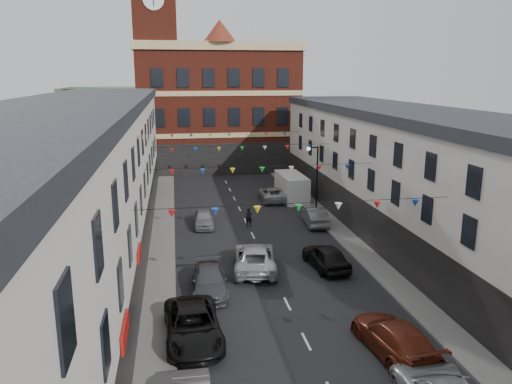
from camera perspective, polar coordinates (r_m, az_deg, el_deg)
ground at (r=31.51m, az=1.95°, el=-9.51°), size 160.00×160.00×0.00m
pavement_left at (r=32.81m, az=-10.79°, el=-8.66°), size 1.80×64.00×0.15m
pavement_right at (r=35.15m, az=12.49°, el=-7.23°), size 1.80×64.00×0.15m
terrace_left at (r=30.85m, az=-20.35°, el=-0.40°), size 8.40×56.00×10.70m
terrace_right at (r=35.07m, az=20.92°, el=0.29°), size 8.40×56.00×9.70m
civic_building at (r=66.79m, az=-4.45°, el=9.76°), size 20.60×13.30×18.50m
clock_tower at (r=63.54m, az=-11.33°, el=15.51°), size 5.60×5.60×30.00m
distant_hill at (r=90.77m, az=-8.30°, el=8.61°), size 40.00×14.00×10.00m
street_lamp at (r=44.99m, az=6.71°, el=2.57°), size 1.10×0.36×6.00m
car_left_c at (r=24.31m, az=-7.22°, el=-14.88°), size 2.79×5.66×1.55m
car_left_d at (r=29.10m, az=-5.35°, el=-10.07°), size 2.07×4.86×1.40m
car_left_e at (r=41.19m, az=-5.98°, el=-3.03°), size 1.77×4.05×1.36m
car_right_c at (r=23.92m, az=15.57°, el=-15.77°), size 2.74×5.61×1.57m
car_right_d at (r=32.66m, az=7.99°, el=-7.31°), size 2.37×4.82×1.58m
car_right_e at (r=41.71m, az=6.70°, el=-2.74°), size 1.85×4.63×1.50m
car_right_f at (r=49.35m, az=1.85°, el=-0.21°), size 2.36×4.97×1.37m
moving_car at (r=32.12m, az=-0.15°, el=-7.51°), size 3.35×6.04×1.60m
white_van at (r=49.74m, az=4.09°, el=0.56°), size 2.35×5.81×2.55m
pedestrian at (r=40.93m, az=-0.81°, el=-2.90°), size 0.59×0.39×1.58m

